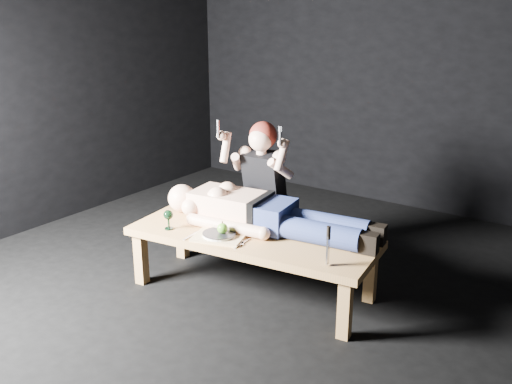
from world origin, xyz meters
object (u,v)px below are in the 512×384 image
serving_tray (219,237)px  table (252,263)px  kneeling_woman (268,190)px  goblet (169,220)px  carving_knife (328,246)px  lying_man (269,211)px

serving_tray → table: bearing=53.3°
kneeling_woman → goblet: 0.87m
table → carving_knife: (0.68, -0.15, 0.36)m
serving_tray → goblet: 0.42m
table → kneeling_woman: size_ratio=1.48×
lying_man → goblet: lying_man is taller
table → goblet: size_ratio=12.16×
table → serving_tray: serving_tray is taller
kneeling_woman → carving_knife: bearing=-42.3°
lying_man → serving_tray: bearing=-124.5°
kneeling_woman → lying_man: bearing=-60.7°
kneeling_woman → serving_tray: (0.08, -0.73, -0.14)m
serving_tray → goblet: bearing=-169.6°
serving_tray → lying_man: bearing=62.5°
table → kneeling_woman: (-0.22, 0.54, 0.37)m
lying_man → carving_knife: lying_man is taller
kneeling_woman → serving_tray: size_ratio=3.47×
serving_tray → carving_knife: (0.82, 0.04, 0.12)m
lying_man → serving_tray: 0.41m
kneeling_woman → goblet: bearing=-116.9°
kneeling_woman → carving_knife: kneeling_woman is taller
lying_man → kneeling_woman: kneeling_woman is taller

